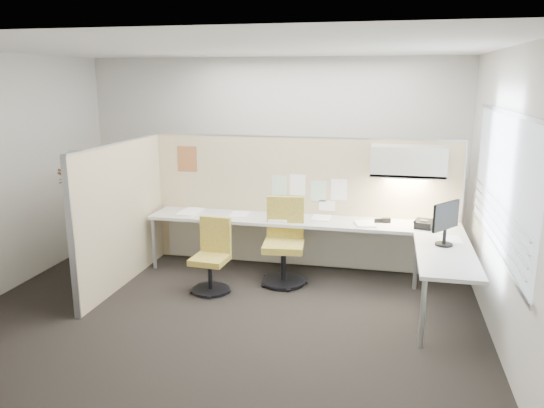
% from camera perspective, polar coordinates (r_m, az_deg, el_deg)
% --- Properties ---
extents(floor, '(5.50, 4.50, 0.01)m').
position_cam_1_polar(floor, '(6.06, -4.67, -11.13)').
color(floor, black).
rests_on(floor, ground).
extents(ceiling, '(5.50, 4.50, 0.01)m').
position_cam_1_polar(ceiling, '(5.53, -5.24, 16.44)').
color(ceiling, white).
rests_on(ceiling, wall_back).
extents(wall_back, '(5.50, 0.02, 2.80)m').
position_cam_1_polar(wall_back, '(7.77, 0.01, 5.20)').
color(wall_back, beige).
rests_on(wall_back, ground).
extents(wall_front, '(5.50, 0.02, 2.80)m').
position_cam_1_polar(wall_front, '(3.61, -15.63, -4.93)').
color(wall_front, beige).
rests_on(wall_front, ground).
extents(wall_left, '(0.02, 4.50, 2.80)m').
position_cam_1_polar(wall_left, '(6.95, -27.15, 2.75)').
color(wall_left, beige).
rests_on(wall_left, ground).
extents(wall_right, '(0.02, 4.50, 2.80)m').
position_cam_1_polar(wall_right, '(5.49, 23.64, 0.63)').
color(wall_right, beige).
rests_on(wall_right, ground).
extents(window_pane, '(0.01, 2.80, 1.30)m').
position_cam_1_polar(window_pane, '(5.45, 23.53, 2.18)').
color(window_pane, '#95A0AD').
rests_on(window_pane, wall_right).
extents(partition_back, '(4.10, 0.06, 1.75)m').
position_cam_1_polar(partition_back, '(7.14, 3.19, 0.16)').
color(partition_back, tan).
rests_on(partition_back, floor).
extents(partition_left, '(0.06, 2.20, 1.75)m').
position_cam_1_polar(partition_left, '(6.77, -15.78, -1.07)').
color(partition_left, tan).
rests_on(partition_left, floor).
extents(desk, '(4.00, 2.07, 0.73)m').
position_cam_1_polar(desk, '(6.71, 5.72, -3.18)').
color(desk, beige).
rests_on(desk, floor).
extents(overhead_bin, '(0.90, 0.36, 0.38)m').
position_cam_1_polar(overhead_bin, '(6.73, 14.41, 4.46)').
color(overhead_bin, beige).
rests_on(overhead_bin, partition_back).
extents(task_light_strip, '(0.60, 0.06, 0.02)m').
position_cam_1_polar(task_light_strip, '(6.77, 14.31, 2.70)').
color(task_light_strip, '#FFEABF').
rests_on(task_light_strip, overhead_bin).
extents(pinned_papers, '(1.01, 0.00, 0.47)m').
position_cam_1_polar(pinned_papers, '(7.06, 3.80, 1.31)').
color(pinned_papers, '#8CBF8C').
rests_on(pinned_papers, partition_back).
extents(poster, '(0.28, 0.00, 0.35)m').
position_cam_1_polar(poster, '(7.43, -9.11, 4.81)').
color(poster, orange).
rests_on(poster, partition_back).
extents(chair_left, '(0.46, 0.46, 0.87)m').
position_cam_1_polar(chair_left, '(6.43, -6.48, -5.78)').
color(chair_left, black).
rests_on(chair_left, floor).
extents(chair_right, '(0.55, 0.57, 1.05)m').
position_cam_1_polar(chair_right, '(6.62, 1.31, -4.35)').
color(chair_right, black).
rests_on(chair_right, floor).
extents(monitor, '(0.30, 0.38, 0.48)m').
position_cam_1_polar(monitor, '(6.01, 18.18, -1.72)').
color(monitor, black).
rests_on(monitor, desk).
extents(phone, '(0.25, 0.24, 0.12)m').
position_cam_1_polar(phone, '(6.68, 15.95, -2.09)').
color(phone, black).
rests_on(phone, desk).
extents(stapler, '(0.15, 0.07, 0.05)m').
position_cam_1_polar(stapler, '(6.82, 11.54, -1.76)').
color(stapler, black).
rests_on(stapler, desk).
extents(tape_dispenser, '(0.11, 0.08, 0.06)m').
position_cam_1_polar(tape_dispenser, '(6.83, 12.20, -1.73)').
color(tape_dispenser, black).
rests_on(tape_dispenser, desk).
extents(coat_hook, '(0.18, 0.44, 1.31)m').
position_cam_1_polar(coat_hook, '(5.95, -20.82, 2.02)').
color(coat_hook, silver).
rests_on(coat_hook, partition_left).
extents(paper_stack_0, '(0.23, 0.30, 0.03)m').
position_cam_1_polar(paper_stack_0, '(7.19, -9.05, -0.97)').
color(paper_stack_0, white).
rests_on(paper_stack_0, desk).
extents(paper_stack_1, '(0.25, 0.31, 0.02)m').
position_cam_1_polar(paper_stack_1, '(7.07, -3.51, -1.13)').
color(paper_stack_1, white).
rests_on(paper_stack_1, desk).
extents(paper_stack_2, '(0.23, 0.30, 0.04)m').
position_cam_1_polar(paper_stack_2, '(6.79, 0.82, -1.62)').
color(paper_stack_2, white).
rests_on(paper_stack_2, desk).
extents(paper_stack_3, '(0.23, 0.30, 0.02)m').
position_cam_1_polar(paper_stack_3, '(6.90, 5.29, -1.51)').
color(paper_stack_3, white).
rests_on(paper_stack_3, desk).
extents(paper_stack_4, '(0.30, 0.35, 0.02)m').
position_cam_1_polar(paper_stack_4, '(6.69, 9.98, -2.12)').
color(paper_stack_4, white).
rests_on(paper_stack_4, desk).
extents(paper_stack_5, '(0.25, 0.32, 0.02)m').
position_cam_1_polar(paper_stack_5, '(6.27, 18.61, -3.69)').
color(paper_stack_5, white).
rests_on(paper_stack_5, desk).
extents(paper_stack_6, '(0.25, 0.32, 0.02)m').
position_cam_1_polar(paper_stack_6, '(7.31, -8.60, -0.73)').
color(paper_stack_6, white).
rests_on(paper_stack_6, desk).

